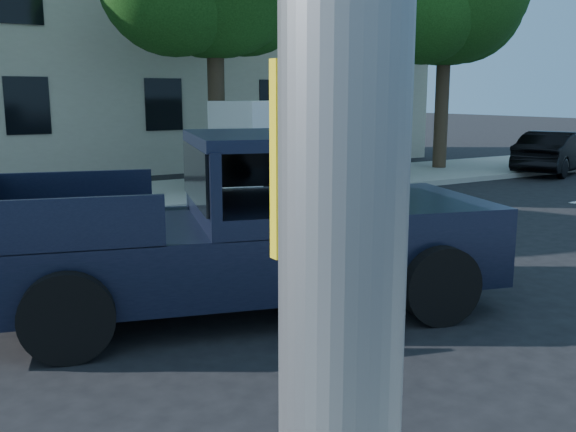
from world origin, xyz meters
The scene contains 7 objects.
ground centered at (0.00, 0.00, 0.00)m, with size 120.00×120.00×0.00m, color black.
far_sidewalk centered at (0.00, 9.20, 0.07)m, with size 60.00×4.00×0.15m, color gray.
lane_stripes centered at (2.00, 3.40, 0.01)m, with size 21.60×0.14×0.01m, color silver, non-canonical shape.
building_main centered at (3.00, 16.50, 4.50)m, with size 26.00×6.00×9.00m, color #C0B79E.
pickup_truck centered at (1.14, 0.75, 0.70)m, with size 6.19×3.79×2.08m.
mail_truck centered at (6.35, 7.68, 1.03)m, with size 4.47×2.53×2.36m.
parked_sedan centered at (15.84, 7.32, 0.68)m, with size 4.12×1.44×1.36m, color black.
Camera 1 is at (-2.16, -5.85, 2.52)m, focal length 40.00 mm.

